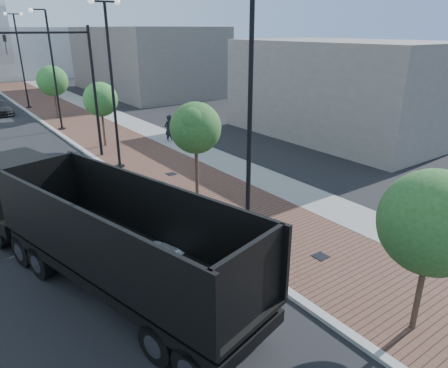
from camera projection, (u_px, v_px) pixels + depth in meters
sidewalk at (75, 114)px, 39.51m from camera, size 7.00×140.00×0.12m
concrete_strip at (102, 111)px, 40.99m from camera, size 2.40×140.00×0.13m
curb at (37, 118)px, 37.59m from camera, size 0.30×140.00×0.14m
dump_truck at (59, 222)px, 14.23m from camera, size 5.80×13.74×3.57m
white_sedan at (163, 286)px, 11.82m from camera, size 3.14×5.26×1.64m
pedestrian at (169, 129)px, 29.49m from camera, size 0.85×0.67×2.04m
streetlight_1 at (247, 139)px, 13.66m from camera, size 1.44×0.56×9.21m
streetlight_2 at (112, 86)px, 22.62m from camera, size 1.72×0.56×9.28m
streetlight_3 at (53, 76)px, 31.80m from camera, size 1.44×0.56×9.21m
streetlight_4 at (21, 60)px, 40.76m from camera, size 1.72×0.56×9.28m
traffic_mast at (79, 79)px, 24.33m from camera, size 5.09×0.20×8.00m
tree_0 at (433, 222)px, 10.14m from camera, size 2.70×2.70×4.67m
tree_1 at (196, 128)px, 18.35m from camera, size 2.38×2.33×4.80m
tree_2 at (101, 99)px, 27.52m from camera, size 2.36×2.30×4.49m
tree_3 at (53, 81)px, 36.56m from camera, size 2.70×2.70×4.77m
commercial_block_ne at (145, 60)px, 52.53m from camera, size 12.00×22.00×8.00m
commercial_block_e at (342, 89)px, 31.13m from camera, size 10.00×16.00×7.00m
utility_cover_1 at (321, 256)px, 14.70m from camera, size 0.50×0.50×0.02m
utility_cover_2 at (171, 174)px, 23.01m from camera, size 0.50×0.50×0.02m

